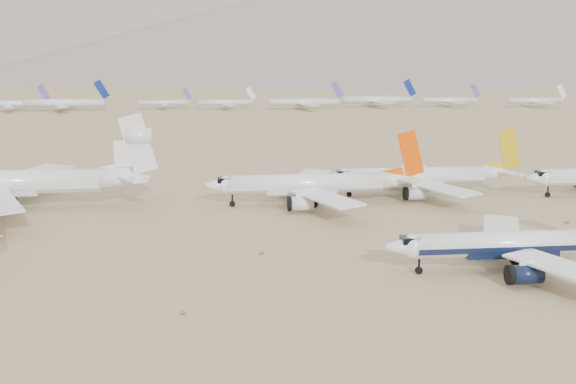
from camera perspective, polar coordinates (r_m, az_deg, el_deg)
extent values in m
plane|color=#7F664A|center=(127.51, 12.26, -6.20)|extent=(7000.00, 7000.00, 0.00)
cylinder|color=white|center=(130.13, 17.56, -3.87)|extent=(36.11, 4.27, 4.27)
cube|color=black|center=(130.26, 17.55, -4.10)|extent=(35.38, 4.33, 0.96)
sphere|color=white|center=(123.95, 9.89, -4.25)|extent=(4.27, 4.27, 4.27)
cube|color=black|center=(123.47, 9.63, -3.74)|extent=(2.99, 2.77, 1.07)
cube|color=white|center=(120.61, 21.19, -5.69)|extent=(13.94, 21.97, 0.67)
cylinder|color=black|center=(122.31, 18.30, -6.20)|extent=(5.01, 3.07, 3.07)
cube|color=white|center=(142.62, 16.52, -2.80)|extent=(13.94, 21.97, 0.67)
cylinder|color=black|center=(137.91, 15.25, -4.04)|extent=(5.01, 3.07, 3.07)
cylinder|color=black|center=(125.46, 10.30, -6.11)|extent=(1.28, 0.53, 1.28)
cylinder|color=black|center=(129.23, 18.60, -5.90)|extent=(1.79, 1.07, 1.79)
cylinder|color=black|center=(134.41, 17.54, -5.17)|extent=(1.79, 1.07, 1.79)
sphere|color=white|center=(195.73, 19.63, 1.06)|extent=(4.43, 4.43, 4.43)
cube|color=black|center=(195.23, 19.48, 1.41)|extent=(3.10, 2.88, 1.11)
cylinder|color=black|center=(197.01, 19.83, -0.20)|extent=(1.33, 0.55, 1.33)
cylinder|color=white|center=(190.00, 9.98, 1.28)|extent=(36.69, 4.46, 4.46)
cube|color=silver|center=(190.10, 9.97, 1.11)|extent=(35.95, 4.53, 1.00)
sphere|color=white|center=(185.67, 4.54, 1.18)|extent=(4.46, 4.46, 4.46)
cube|color=black|center=(185.33, 4.34, 1.55)|extent=(3.12, 2.90, 1.11)
cone|color=white|center=(197.54, 16.31, 1.47)|extent=(9.17, 4.46, 4.46)
cube|color=white|center=(178.87, 12.00, 0.31)|extent=(14.17, 22.33, 0.69)
cube|color=white|center=(194.32, 17.28, 1.42)|extent=(5.82, 7.61, 0.27)
cylinder|color=silver|center=(181.40, 10.14, -0.11)|extent=(5.10, 3.21, 3.21)
cube|color=white|center=(203.15, 9.72, 1.71)|extent=(14.17, 22.33, 0.69)
cube|color=white|center=(201.99, 16.32, 1.84)|extent=(5.82, 7.61, 0.27)
cylinder|color=silver|center=(198.54, 8.65, 0.93)|extent=(5.10, 3.21, 3.21)
cube|color=gold|center=(197.60, 17.09, 3.29)|extent=(6.95, 0.36, 11.46)
cylinder|color=black|center=(186.72, 4.85, -0.16)|extent=(1.34, 0.56, 1.34)
cylinder|color=black|center=(188.29, 10.65, -0.14)|extent=(1.87, 1.11, 1.87)
cylinder|color=black|center=(194.14, 10.11, 0.23)|extent=(1.87, 1.11, 1.87)
cylinder|color=white|center=(175.48, 1.38, 0.68)|extent=(37.96, 4.64, 4.64)
cube|color=silver|center=(175.59, 1.38, 0.49)|extent=(37.20, 4.71, 1.04)
sphere|color=white|center=(173.94, -4.82, 0.55)|extent=(4.64, 4.64, 4.64)
cube|color=black|center=(173.68, -5.06, 0.95)|extent=(3.25, 3.02, 1.16)
cone|color=white|center=(180.10, 8.80, 0.94)|extent=(9.49, 4.64, 4.64)
cube|color=white|center=(163.10, 3.04, -0.45)|extent=(14.66, 23.10, 0.72)
cube|color=white|center=(176.34, 9.76, 0.88)|extent=(6.03, 7.88, 0.28)
cylinder|color=silver|center=(166.65, 1.10, -0.92)|extent=(5.27, 3.34, 3.34)
cube|color=white|center=(189.07, 1.71, 1.21)|extent=(14.66, 23.10, 0.72)
cube|color=white|center=(184.64, 9.00, 1.37)|extent=(6.03, 7.88, 0.28)
cylinder|color=silver|center=(184.93, 0.33, 0.32)|extent=(5.27, 3.34, 3.34)
cube|color=#E04801|center=(179.74, 9.67, 3.02)|extent=(7.19, 0.37, 11.85)
cylinder|color=black|center=(174.90, -4.42, -0.94)|extent=(1.39, 0.58, 1.39)
cylinder|color=black|center=(173.43, 2.04, -0.92)|extent=(1.95, 1.16, 1.95)
cylinder|color=black|center=(179.71, 1.73, -0.48)|extent=(1.95, 1.16, 1.95)
cone|color=white|center=(177.33, -12.73, 1.07)|extent=(12.00, 5.75, 5.75)
cube|color=white|center=(171.55, -12.16, 1.00)|extent=(7.62, 9.96, 0.34)
cube|color=white|center=(198.41, -19.67, 1.34)|extent=(18.54, 29.21, 0.89)
cube|color=white|center=(182.39, -11.83, 1.62)|extent=(7.62, 9.96, 0.34)
cylinder|color=silver|center=(195.62, -21.76, 0.29)|extent=(6.67, 4.14, 4.14)
cube|color=white|center=(175.73, -11.76, 3.76)|extent=(9.10, 0.46, 14.99)
cylinder|color=white|center=(175.47, -11.68, 4.36)|extent=(6.00, 3.72, 3.72)
cylinder|color=black|center=(179.75, -21.58, -1.21)|extent=(2.41, 1.44, 2.41)
cylinder|color=black|center=(187.35, -20.96, -0.68)|extent=(2.41, 1.44, 2.41)
cylinder|color=silver|center=(464.76, -21.00, 6.52)|extent=(40.39, 3.99, 3.99)
cube|color=#653E9A|center=(459.96, -18.75, 7.48)|extent=(8.04, 0.40, 10.13)
cube|color=silver|center=(454.71, -21.31, 6.33)|extent=(10.64, 18.59, 0.40)
cube|color=silver|center=(474.90, -20.68, 6.56)|extent=(10.64, 18.59, 0.40)
cylinder|color=silver|center=(456.02, -17.27, 6.73)|extent=(47.64, 4.71, 4.71)
cube|color=navy|center=(451.89, -14.51, 7.86)|extent=(9.49, 0.47, 11.95)
cube|color=silver|center=(443.99, -17.55, 6.51)|extent=(12.55, 21.93, 0.47)
cube|color=silver|center=(468.16, -16.99, 6.77)|extent=(12.55, 21.93, 0.47)
cylinder|color=silver|center=(455.29, -9.80, 6.97)|extent=(30.96, 3.06, 3.06)
cube|color=#653E9A|center=(454.34, -7.97, 7.67)|extent=(6.17, 0.31, 7.77)
cube|color=silver|center=(447.35, -9.86, 6.83)|extent=(8.16, 14.25, 0.31)
cube|color=silver|center=(463.30, -9.75, 6.99)|extent=(8.16, 14.25, 0.31)
cylinder|color=silver|center=(449.54, -4.96, 7.05)|extent=(33.41, 3.30, 3.30)
cube|color=white|center=(449.86, -2.96, 7.79)|extent=(6.65, 0.33, 8.38)
cube|color=silver|center=(440.97, -4.93, 6.90)|extent=(8.80, 15.38, 0.33)
cube|color=silver|center=(458.20, -4.99, 7.07)|extent=(8.80, 15.38, 0.33)
cylinder|color=silver|center=(446.62, 1.32, 7.12)|extent=(43.60, 4.31, 4.31)
cube|color=#653E9A|center=(449.38, 3.94, 8.06)|extent=(8.68, 0.43, 10.94)
cube|color=silver|center=(435.53, 1.52, 6.93)|extent=(11.49, 20.07, 0.43)
cube|color=silver|center=(457.82, 1.13, 7.15)|extent=(11.49, 20.07, 0.43)
cylinder|color=silver|center=(467.30, 7.04, 7.24)|extent=(45.08, 4.46, 4.46)
cube|color=navy|center=(472.22, 9.59, 8.13)|extent=(8.98, 0.45, 11.31)
cube|color=silver|center=(456.04, 7.38, 7.05)|extent=(11.88, 20.75, 0.45)
cube|color=silver|center=(478.67, 6.71, 7.27)|extent=(11.88, 20.75, 0.45)
cylinder|color=silver|center=(477.19, 12.66, 7.08)|extent=(35.62, 3.52, 3.52)
cube|color=#653E9A|center=(482.53, 14.59, 7.75)|extent=(7.09, 0.35, 8.93)
cube|color=silver|center=(468.55, 13.02, 6.93)|extent=(9.38, 16.40, 0.35)
cube|color=silver|center=(485.92, 12.30, 7.11)|extent=(9.38, 16.40, 0.35)
cylinder|color=silver|center=(488.92, 18.97, 6.84)|extent=(36.21, 3.58, 3.58)
cube|color=white|center=(496.06, 20.81, 7.48)|extent=(7.21, 0.36, 9.08)
cube|color=silver|center=(480.52, 19.44, 6.68)|extent=(9.54, 16.67, 0.36)
cube|color=silver|center=(497.42, 18.50, 6.88)|extent=(9.54, 16.67, 0.36)
cone|color=slate|center=(1614.94, 2.13, 14.33)|extent=(1824.00, 1824.00, 240.00)
cone|color=slate|center=(1230.08, 2.46, 12.91)|extent=(1260.00, 1260.00, 140.00)
ellipsoid|color=brown|center=(106.96, -8.29, -9.39)|extent=(0.84, 0.84, 0.46)
ellipsoid|color=brown|center=(135.03, -2.10, -4.82)|extent=(0.98, 0.98, 0.54)
ellipsoid|color=brown|center=(138.44, 21.70, -5.25)|extent=(0.84, 0.84, 0.46)
ellipsoid|color=brown|center=(169.71, 21.18, -2.21)|extent=(0.98, 0.98, 0.54)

